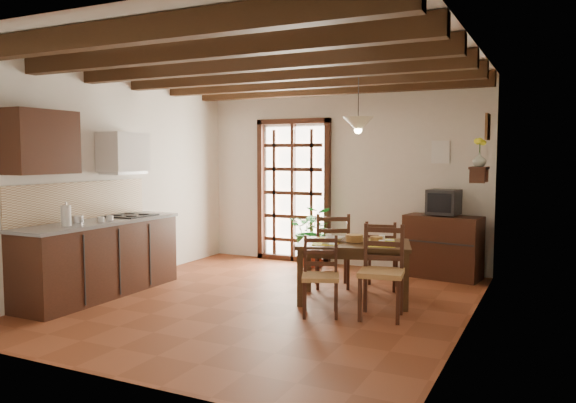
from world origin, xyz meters
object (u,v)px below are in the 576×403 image
Objects in this scene: chair_far_left at (332,264)px; potted_plant at (312,230)px; kitchen_counter at (100,257)px; dining_table at (354,250)px; crt_tv at (444,202)px; pendant_lamp at (358,123)px; chair_near_left at (320,291)px; chair_near_right at (381,289)px; chair_far_right at (381,267)px; sideboard at (443,247)px.

potted_plant is at bearing -81.15° from chair_far_left.
kitchen_counter is 3.07m from dining_table.
crt_tv is 0.53× the size of pendant_lamp.
dining_table is 0.80m from chair_near_left.
chair_near_left is at bearing -172.97° from chair_near_right.
chair_near_right reaches higher than chair_near_left.
potted_plant reaches higher than crt_tv.
chair_near_left is 0.64m from chair_near_right.
chair_far_right is 1.39m from crt_tv.
potted_plant is (1.61, 2.76, 0.10)m from kitchen_counter.
chair_far_right is (2.98, 1.82, -0.20)m from kitchen_counter.
pendant_lamp reaches higher than kitchen_counter.
dining_table is at bearing 57.82° from chair_near_left.
chair_near_right reaches higher than chair_far_left.
chair_near_left is at bearing 69.83° from chair_far_right.
sideboard is (3.56, 2.83, -0.04)m from kitchen_counter.
kitchen_counter is at bearing -120.25° from potted_plant.
chair_far_left reaches higher than chair_near_left.
chair_near_left is at bearing -100.35° from crt_tv.
kitchen_counter is at bearing -157.11° from pendant_lamp.
kitchen_counter is 3.50m from pendant_lamp.
chair_near_right is 1.30m from chair_far_right.
crt_tv is (0.70, 1.71, 0.46)m from dining_table.
sideboard is (0.70, 1.72, -0.17)m from dining_table.
chair_far_right is at bearing -111.66° from crt_tv.
potted_plant is (-1.74, 2.18, 0.26)m from chair_near_right.
pendant_lamp is at bearing 112.32° from chair_far_left.
chair_near_right is (3.35, 0.57, -0.17)m from kitchen_counter.
pendant_lamp is at bearing 73.77° from dining_table.
kitchen_counter is 2.32× the size of chair_far_left.
chair_near_left is 0.96× the size of chair_far_right.
sideboard is 1.96m from potted_plant.
chair_far_left is 1.68m from sideboard.
sideboard is 2.41m from pendant_lamp.
sideboard is 1.21× the size of pendant_lamp.
dining_table is at bearing 106.42° from chair_far_left.
sideboard is (0.58, 1.00, 0.16)m from chair_far_right.
pendant_lamp is at bearing 118.29° from chair_near_right.
chair_far_right is at bearing 78.70° from pendant_lamp.
kitchen_counter is at bearing -175.05° from dining_table.
potted_plant is (-0.77, 1.11, 0.27)m from chair_far_left.
crt_tv reaches higher than sideboard.
chair_near_right is at bearing 9.71° from kitchen_counter.
chair_far_left is 1.15× the size of pendant_lamp.
dining_table is at bearing -103.82° from crt_tv.
chair_far_right is 1.94× the size of crt_tv.
crt_tv is at bearing 75.30° from chair_near_right.
chair_far_right is at bearing 97.01° from chair_near_right.
dining_table is 0.78m from chair_near_right.
crt_tv reaches higher than chair_far_right.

